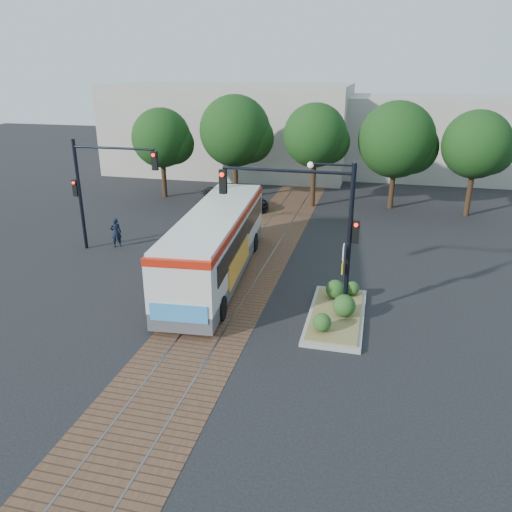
{
  "coord_description": "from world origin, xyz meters",
  "views": [
    {
      "loc": [
        5.94,
        -19.16,
        9.45
      ],
      "look_at": [
        1.0,
        0.93,
        1.6
      ],
      "focal_mm": 35.0,
      "sensor_mm": 36.0,
      "label": 1
    }
  ],
  "objects_px": {
    "signal_pole_main": "(318,215)",
    "traffic_island": "(337,309)",
    "signal_pole_left": "(97,181)",
    "city_bus": "(217,241)",
    "officer": "(116,232)",
    "parked_car": "(236,200)"
  },
  "relations": [
    {
      "from": "signal_pole_main",
      "to": "signal_pole_left",
      "type": "height_order",
      "value": "signal_pole_main"
    },
    {
      "from": "signal_pole_main",
      "to": "traffic_island",
      "type": "bearing_deg",
      "value": -5.36
    },
    {
      "from": "signal_pole_left",
      "to": "parked_car",
      "type": "distance_m",
      "value": 11.32
    },
    {
      "from": "signal_pole_main",
      "to": "parked_car",
      "type": "distance_m",
      "value": 16.74
    },
    {
      "from": "signal_pole_main",
      "to": "signal_pole_left",
      "type": "distance_m",
      "value": 13.14
    },
    {
      "from": "city_bus",
      "to": "signal_pole_left",
      "type": "relative_size",
      "value": 2.03
    },
    {
      "from": "signal_pole_main",
      "to": "city_bus",
      "type": "bearing_deg",
      "value": 151.08
    },
    {
      "from": "traffic_island",
      "to": "signal_pole_left",
      "type": "relative_size",
      "value": 0.87
    },
    {
      "from": "officer",
      "to": "traffic_island",
      "type": "bearing_deg",
      "value": 121.2
    },
    {
      "from": "city_bus",
      "to": "signal_pole_main",
      "type": "relative_size",
      "value": 2.03
    },
    {
      "from": "signal_pole_main",
      "to": "signal_pole_left",
      "type": "bearing_deg",
      "value": 158.55
    },
    {
      "from": "city_bus",
      "to": "parked_car",
      "type": "height_order",
      "value": "city_bus"
    },
    {
      "from": "signal_pole_main",
      "to": "signal_pole_left",
      "type": "relative_size",
      "value": 1.0
    },
    {
      "from": "officer",
      "to": "parked_car",
      "type": "relative_size",
      "value": 0.36
    },
    {
      "from": "signal_pole_left",
      "to": "officer",
      "type": "distance_m",
      "value": 3.12
    },
    {
      "from": "traffic_island",
      "to": "officer",
      "type": "relative_size",
      "value": 3.12
    },
    {
      "from": "signal_pole_main",
      "to": "parked_car",
      "type": "xyz_separation_m",
      "value": [
        -7.48,
        14.57,
        -3.47
      ]
    },
    {
      "from": "officer",
      "to": "signal_pole_main",
      "type": "bearing_deg",
      "value": 119.89
    },
    {
      "from": "signal_pole_left",
      "to": "officer",
      "type": "xyz_separation_m",
      "value": [
        0.41,
        0.63,
        -3.03
      ]
    },
    {
      "from": "traffic_island",
      "to": "signal_pole_main",
      "type": "height_order",
      "value": "signal_pole_main"
    },
    {
      "from": "city_bus",
      "to": "traffic_island",
      "type": "relative_size",
      "value": 2.35
    },
    {
      "from": "city_bus",
      "to": "signal_pole_main",
      "type": "bearing_deg",
      "value": -33.63
    }
  ]
}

